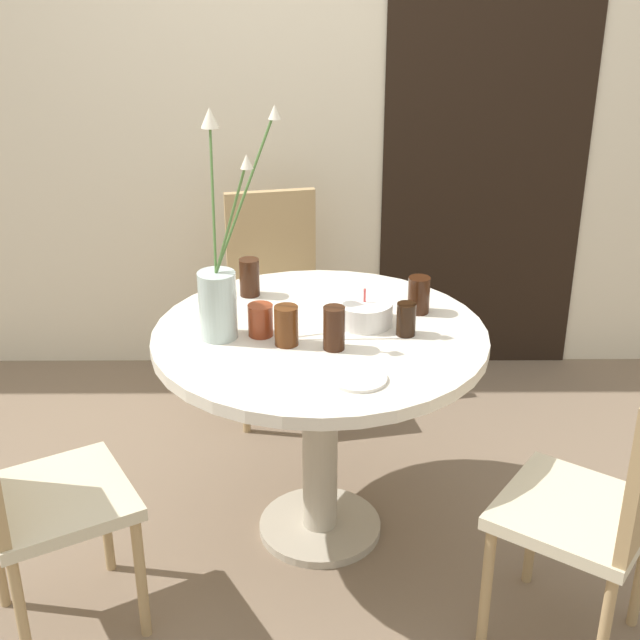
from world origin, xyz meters
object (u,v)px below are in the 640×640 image
(drink_glass_4, at_px, (261,320))
(birthday_cake, at_px, (364,313))
(drink_glass_3, at_px, (419,295))
(chair_left_flank, at_px, (606,498))
(drink_glass_1, at_px, (286,326))
(flower_vase, at_px, (219,287))
(chair_right_flank, at_px, (275,289))
(side_plate, at_px, (359,379))
(chair_far_back, at_px, (25,483))
(drink_glass_5, at_px, (406,319))
(drink_glass_0, at_px, (334,328))
(drink_glass_2, at_px, (249,277))

(drink_glass_4, bearing_deg, birthday_cake, 14.24)
(drink_glass_3, bearing_deg, birthday_cake, -153.99)
(chair_left_flank, relative_size, drink_glass_4, 9.17)
(drink_glass_1, relative_size, drink_glass_4, 1.23)
(chair_left_flank, bearing_deg, flower_vase, -80.47)
(birthday_cake, height_order, drink_glass_1, drink_glass_1)
(chair_right_flank, bearing_deg, drink_glass_4, -101.25)
(birthday_cake, relative_size, side_plate, 1.12)
(chair_right_flank, xyz_separation_m, chair_far_back, (-0.64, -1.40, 0.00))
(chair_far_back, relative_size, side_plate, 5.71)
(drink_glass_3, distance_m, drink_glass_5, 0.18)
(chair_left_flank, relative_size, drink_glass_3, 7.59)
(chair_right_flank, height_order, side_plate, chair_right_flank)
(chair_far_back, xyz_separation_m, drink_glass_1, (0.72, 0.38, 0.31))
(flower_vase, distance_m, drink_glass_3, 0.67)
(drink_glass_0, relative_size, drink_glass_3, 1.11)
(flower_vase, height_order, drink_glass_2, flower_vase)
(chair_left_flank, relative_size, flower_vase, 1.32)
(drink_glass_2, bearing_deg, drink_glass_1, -70.46)
(drink_glass_4, bearing_deg, drink_glass_3, 18.67)
(chair_far_back, relative_size, drink_glass_4, 9.17)
(birthday_cake, distance_m, drink_glass_0, 0.21)
(birthday_cake, height_order, drink_glass_3, drink_glass_3)
(chair_left_flank, height_order, drink_glass_0, chair_left_flank)
(chair_right_flank, distance_m, drink_glass_1, 1.07)
(flower_vase, distance_m, drink_glass_2, 0.35)
(chair_right_flank, bearing_deg, drink_glass_1, -96.62)
(chair_right_flank, relative_size, chair_far_back, 1.00)
(drink_glass_0, bearing_deg, flower_vase, 165.05)
(drink_glass_4, bearing_deg, drink_glass_0, -23.20)
(birthday_cake, relative_size, drink_glass_2, 1.39)
(birthday_cake, bearing_deg, drink_glass_2, 148.21)
(side_plate, bearing_deg, chair_left_flank, -18.67)
(birthday_cake, distance_m, drink_glass_2, 0.45)
(drink_glass_1, xyz_separation_m, drink_glass_4, (-0.08, 0.07, -0.01))
(chair_left_flank, xyz_separation_m, drink_glass_4, (-0.96, 0.53, 0.29))
(side_plate, relative_size, drink_glass_3, 1.33)
(side_plate, bearing_deg, chair_right_flank, 103.02)
(chair_far_back, relative_size, drink_glass_2, 7.09)
(drink_glass_2, distance_m, drink_glass_5, 0.60)
(side_plate, relative_size, drink_glass_1, 1.30)
(chair_far_back, distance_m, drink_glass_0, 0.98)
(drink_glass_1, bearing_deg, flower_vase, 162.99)
(chair_right_flank, relative_size, side_plate, 5.71)
(chair_left_flank, height_order, flower_vase, flower_vase)
(side_plate, relative_size, drink_glass_0, 1.19)
(drink_glass_0, xyz_separation_m, drink_glass_2, (-0.28, 0.42, -0.00))
(chair_far_back, distance_m, drink_glass_3, 1.34)
(flower_vase, height_order, drink_glass_1, flower_vase)
(birthday_cake, bearing_deg, side_plate, -95.19)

